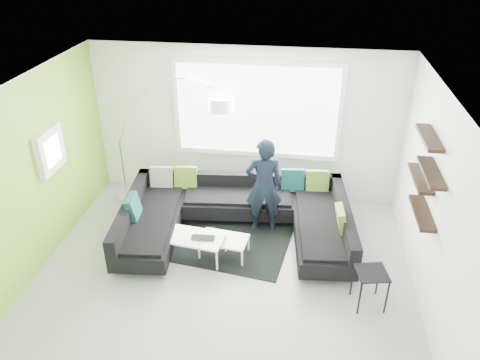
# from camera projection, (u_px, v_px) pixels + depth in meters

# --- Properties ---
(ground) EXTENTS (5.50, 5.50, 0.00)m
(ground) POSITION_uv_depth(u_px,v_px,m) (223.00, 277.00, 6.88)
(ground) COLOR gray
(ground) RESTS_ON ground
(room_shell) EXTENTS (5.54, 5.04, 2.82)m
(room_shell) POSITION_uv_depth(u_px,v_px,m) (226.00, 162.00, 6.17)
(room_shell) COLOR white
(room_shell) RESTS_ON ground
(sectional_sofa) EXTENTS (3.80, 2.56, 0.78)m
(sectional_sofa) POSITION_uv_depth(u_px,v_px,m) (236.00, 221.00, 7.57)
(sectional_sofa) COLOR black
(sectional_sofa) RESTS_ON ground
(rug) EXTENTS (2.66, 2.10, 0.01)m
(rug) POSITION_uv_depth(u_px,v_px,m) (217.00, 234.00, 7.81)
(rug) COLOR black
(rug) RESTS_ON ground
(coffee_table) EXTENTS (1.21, 0.80, 0.37)m
(coffee_table) POSITION_uv_depth(u_px,v_px,m) (210.00, 246.00, 7.24)
(coffee_table) COLOR white
(coffee_table) RESTS_ON ground
(arc_lamp) EXTENTS (2.28, 1.35, 2.27)m
(arc_lamp) POSITION_uv_depth(u_px,v_px,m) (119.00, 143.00, 8.31)
(arc_lamp) COLOR silver
(arc_lamp) RESTS_ON ground
(side_table) EXTENTS (0.47, 0.47, 0.55)m
(side_table) POSITION_uv_depth(u_px,v_px,m) (369.00, 288.00, 6.28)
(side_table) COLOR black
(side_table) RESTS_ON ground
(person) EXTENTS (0.74, 0.60, 1.66)m
(person) POSITION_uv_depth(u_px,v_px,m) (264.00, 186.00, 7.58)
(person) COLOR black
(person) RESTS_ON ground
(laptop) EXTENTS (0.38, 0.26, 0.03)m
(laptop) POSITION_uv_depth(u_px,v_px,m) (202.00, 240.00, 7.04)
(laptop) COLOR black
(laptop) RESTS_ON coffee_table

